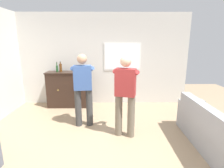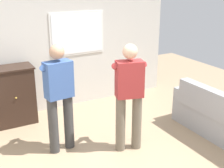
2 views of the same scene
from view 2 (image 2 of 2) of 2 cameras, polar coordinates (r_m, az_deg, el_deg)
The scene contains 3 objects.
wall_back_with_window at distance 6.21m, azimuth -11.24°, elevation 7.87°, with size 5.20×0.15×2.80m.
person_standing_left at distance 4.69m, azimuth -9.67°, elevation -1.68°, with size 0.55×0.50×1.68m.
person_standing_right at distance 4.65m, azimuth 3.13°, elevation -1.60°, with size 0.54×0.52×1.68m.
Camera 2 is at (-1.82, -3.15, 2.60)m, focal length 50.00 mm.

